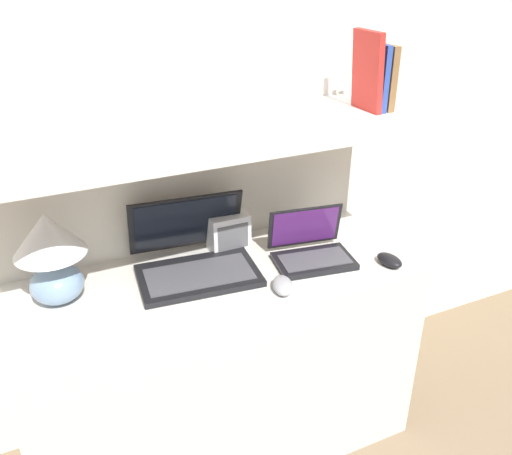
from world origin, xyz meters
The scene contains 13 objects.
wall_back centered at (0.00, 0.57, 1.20)m, with size 6.00×0.05×2.40m.
desk centered at (0.00, 0.25, 0.37)m, with size 1.32×0.51×0.74m.
back_riser centered at (0.00, 0.53, 0.59)m, with size 1.32×0.04×1.18m.
shelf centered at (0.00, 0.32, 1.20)m, with size 1.32×0.46×0.03m.
table_lamp centered at (-0.48, 0.34, 0.91)m, with size 0.21×0.21×0.29m.
laptop_large centered at (-0.06, 0.33, 0.79)m, with size 0.41×0.36×0.23m.
laptop_small centered at (0.33, 0.23, 0.78)m, with size 0.29×0.24×0.17m.
computer_mouse centered at (0.15, 0.11, 0.76)m, with size 0.09×0.12×0.04m.
second_mouse centered at (0.55, 0.09, 0.76)m, with size 0.07×0.11×0.04m.
router_box centered at (0.10, 0.42, 0.81)m, with size 0.14×0.08×0.13m.
book_brown centered at (0.62, 0.32, 1.31)m, with size 0.03×0.13×0.21m.
book_blue centered at (0.59, 0.32, 1.32)m, with size 0.02×0.13×0.21m.
book_red centered at (0.56, 0.32, 1.34)m, with size 0.04×0.14×0.25m.
Camera 1 is at (-0.52, -1.14, 1.69)m, focal length 38.00 mm.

